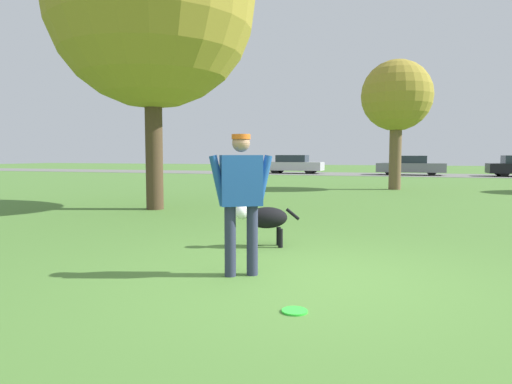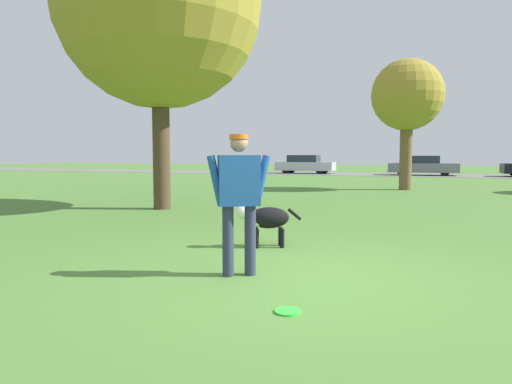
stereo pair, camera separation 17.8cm
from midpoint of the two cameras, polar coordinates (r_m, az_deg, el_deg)
name	(u,v)px [view 1 (the left image)]	position (r m, az deg, el deg)	size (l,w,h in m)	color
ground_plane	(302,279)	(5.21, 4.84, -10.81)	(120.00, 120.00, 0.00)	#4C7A33
far_road_strip	(395,175)	(33.68, 16.82, 2.09)	(120.00, 6.00, 0.01)	slate
person	(241,192)	(5.19, -2.85, -0.02)	(0.67, 0.45, 1.62)	#2D334C
dog	(264,219)	(6.88, 0.20, -3.35)	(0.95, 0.58, 0.64)	black
frisbee	(295,311)	(4.17, 3.58, -14.63)	(0.23, 0.23, 0.02)	#33D838
tree_mid_center	(397,97)	(19.35, 16.92, 11.29)	(2.81, 2.81, 5.17)	brown
tree_near_left	(151,4)	(12.52, -13.36, 21.90)	(5.16, 5.16, 7.72)	#4C3826
parked_car_silver	(294,164)	(34.71, 4.57, 3.46)	(4.36, 1.70, 1.39)	#B7B7BC
parked_car_grey	(410,166)	(33.39, 18.55, 3.15)	(4.55, 1.86, 1.35)	slate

